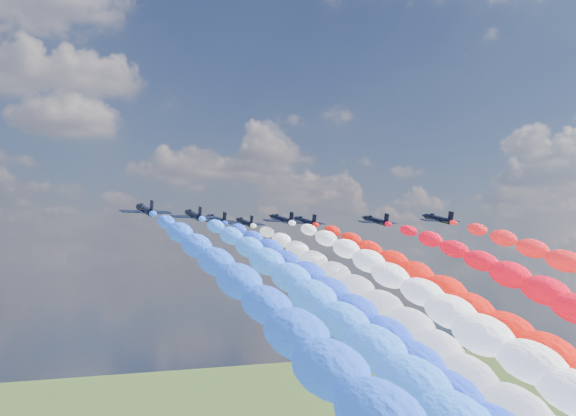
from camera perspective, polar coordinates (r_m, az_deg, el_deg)
jet_0 at (r=125.26m, az=-11.09°, el=-0.14°), size 8.51×11.61×4.63m
trail_0 at (r=77.90m, az=-0.91°, el=-10.31°), size 7.17×99.19×38.84m
jet_1 at (r=139.11m, az=-7.39°, el=-0.55°), size 8.85×11.86×4.63m
trail_1 at (r=93.01m, az=3.12°, el=-9.26°), size 7.17×99.19×38.84m
jet_2 at (r=154.46m, az=-5.60°, el=-0.90°), size 9.04×11.99×4.63m
trail_2 at (r=108.89m, az=4.16°, el=-8.48°), size 7.17×99.19×38.84m
jet_3 at (r=153.30m, az=-0.48°, el=-0.90°), size 9.09×12.03×4.63m
trail_3 at (r=110.31m, az=11.41°, el=-8.35°), size 7.17×99.19×38.84m
jet_4 at (r=166.42m, az=-3.38°, el=-1.13°), size 8.66×11.72×4.63m
trail_4 at (r=121.70m, az=6.21°, el=-7.99°), size 7.17×99.19×38.84m
jet_5 at (r=161.64m, az=1.36°, el=-1.05°), size 8.66×11.73×4.63m
trail_5 at (r=119.49m, az=13.04°, el=-7.98°), size 7.17×99.19×38.84m
jet_6 at (r=159.76m, az=6.88°, el=-0.99°), size 8.50×11.61×4.63m
trail_6 at (r=121.01m, az=20.51°, el=-7.78°), size 7.17×99.19×38.84m
jet_7 at (r=154.78m, az=11.66°, el=-0.84°), size 8.41×11.54×4.63m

